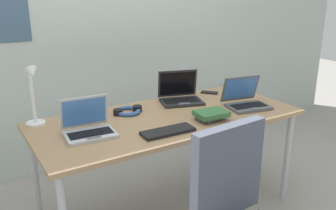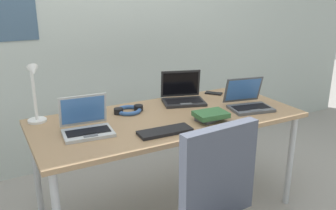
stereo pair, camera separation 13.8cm
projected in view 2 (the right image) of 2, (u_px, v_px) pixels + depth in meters
name	position (u px, v px, depth m)	size (l,w,h in m)	color
ground_plane	(168.00, 210.00, 2.70)	(12.00, 12.00, 0.00)	gray
wall_back	(109.00, 19.00, 3.22)	(6.00, 0.13, 2.60)	#B2BCB7
desk	(168.00, 124.00, 2.49)	(1.80, 0.80, 0.74)	#9E7A56
desk_lamp	(35.00, 94.00, 2.28)	(0.12, 0.18, 0.40)	white
laptop_far_corner	(183.00, 96.00, 2.76)	(0.36, 0.32, 0.23)	#232326
laptop_mid_desk	(248.00, 102.00, 2.62)	(0.33, 0.31, 0.21)	#515459
laptop_front_left	(87.00, 126.00, 2.19)	(0.31, 0.26, 0.22)	#B7BABC
external_keyboard	(165.00, 131.00, 2.19)	(0.33, 0.12, 0.02)	black
computer_mouse	(88.00, 112.00, 2.50)	(0.06, 0.10, 0.03)	black
cell_phone	(214.00, 93.00, 2.98)	(0.06, 0.14, 0.01)	black
headphones	(129.00, 110.00, 2.54)	(0.21, 0.18, 0.04)	#335999
book_stack	(210.00, 116.00, 2.39)	(0.22, 0.18, 0.06)	#4C4C51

